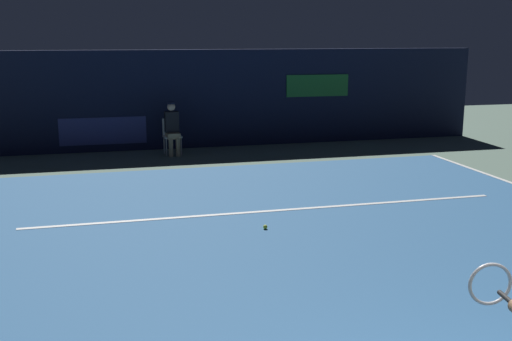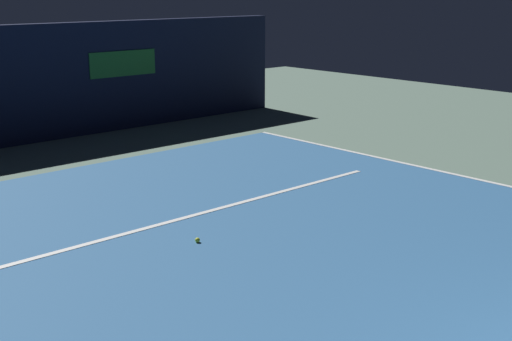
% 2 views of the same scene
% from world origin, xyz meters
% --- Properties ---
extents(ground_plane, '(31.51, 31.51, 0.00)m').
position_xyz_m(ground_plane, '(0.00, 4.94, 0.00)').
color(ground_plane, slate).
extents(court_surface, '(10.68, 11.87, 0.01)m').
position_xyz_m(court_surface, '(0.00, 4.94, 0.01)').
color(court_surface, '#336699').
rests_on(court_surface, ground).
extents(line_service, '(8.33, 0.10, 0.01)m').
position_xyz_m(line_service, '(0.00, 7.01, 0.01)').
color(line_service, white).
rests_on(line_service, court_surface).
extents(back_wall, '(15.57, 0.33, 2.60)m').
position_xyz_m(back_wall, '(-0.00, 13.62, 1.30)').
color(back_wall, '#141933').
rests_on(back_wall, ground).
extents(line_judge_on_chair, '(0.46, 0.55, 1.32)m').
position_xyz_m(line_judge_on_chair, '(-1.04, 12.65, 0.69)').
color(line_judge_on_chair, white).
rests_on(line_judge_on_chair, ground).
extents(tennis_ball, '(0.07, 0.07, 0.07)m').
position_xyz_m(tennis_ball, '(-0.40, 6.06, 0.05)').
color(tennis_ball, '#CCE033').
rests_on(tennis_ball, court_surface).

